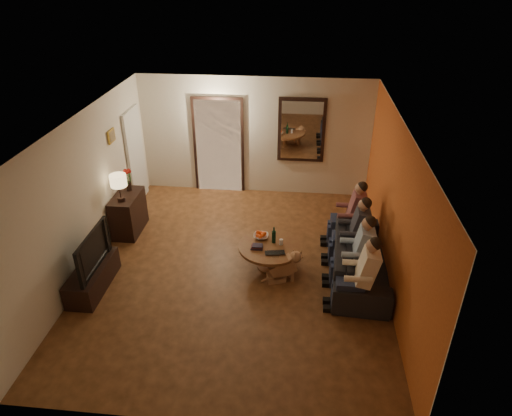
# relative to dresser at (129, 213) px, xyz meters

# --- Properties ---
(floor) EXTENTS (5.00, 6.00, 0.01)m
(floor) POSITION_rel_dresser_xyz_m (2.25, -1.01, -0.39)
(floor) COLOR #492A13
(floor) RESTS_ON ground
(ceiling) EXTENTS (5.00, 6.00, 0.01)m
(ceiling) POSITION_rel_dresser_xyz_m (2.25, -1.01, 2.21)
(ceiling) COLOR white
(ceiling) RESTS_ON back_wall
(back_wall) EXTENTS (5.00, 0.02, 2.60)m
(back_wall) POSITION_rel_dresser_xyz_m (2.25, 1.99, 0.91)
(back_wall) COLOR beige
(back_wall) RESTS_ON floor
(front_wall) EXTENTS (5.00, 0.02, 2.60)m
(front_wall) POSITION_rel_dresser_xyz_m (2.25, -4.01, 0.91)
(front_wall) COLOR beige
(front_wall) RESTS_ON floor
(left_wall) EXTENTS (0.02, 6.00, 2.60)m
(left_wall) POSITION_rel_dresser_xyz_m (-0.25, -1.01, 0.91)
(left_wall) COLOR beige
(left_wall) RESTS_ON floor
(right_wall) EXTENTS (0.02, 6.00, 2.60)m
(right_wall) POSITION_rel_dresser_xyz_m (4.75, -1.01, 0.91)
(right_wall) COLOR beige
(right_wall) RESTS_ON floor
(orange_accent) EXTENTS (0.01, 6.00, 2.60)m
(orange_accent) POSITION_rel_dresser_xyz_m (4.74, -1.01, 0.91)
(orange_accent) COLOR #BA511F
(orange_accent) RESTS_ON right_wall
(kitchen_doorway) EXTENTS (1.00, 0.06, 2.10)m
(kitchen_doorway) POSITION_rel_dresser_xyz_m (1.45, 1.97, 0.66)
(kitchen_doorway) COLOR #FFE0A5
(kitchen_doorway) RESTS_ON floor
(door_trim) EXTENTS (1.12, 0.04, 2.22)m
(door_trim) POSITION_rel_dresser_xyz_m (1.45, 1.96, 0.66)
(door_trim) COLOR black
(door_trim) RESTS_ON floor
(fridge_glimpse) EXTENTS (0.45, 0.03, 1.70)m
(fridge_glimpse) POSITION_rel_dresser_xyz_m (1.70, 1.97, 0.51)
(fridge_glimpse) COLOR silver
(fridge_glimpse) RESTS_ON floor
(mirror_frame) EXTENTS (1.00, 0.05, 1.40)m
(mirror_frame) POSITION_rel_dresser_xyz_m (3.25, 1.95, 1.11)
(mirror_frame) COLOR black
(mirror_frame) RESTS_ON back_wall
(mirror_glass) EXTENTS (0.86, 0.02, 1.26)m
(mirror_glass) POSITION_rel_dresser_xyz_m (3.25, 1.92, 1.11)
(mirror_glass) COLOR white
(mirror_glass) RESTS_ON back_wall
(white_door) EXTENTS (0.06, 0.85, 2.04)m
(white_door) POSITION_rel_dresser_xyz_m (-0.21, 1.29, 0.63)
(white_door) COLOR white
(white_door) RESTS_ON floor
(framed_art) EXTENTS (0.03, 0.28, 0.24)m
(framed_art) POSITION_rel_dresser_xyz_m (-0.22, 0.29, 1.46)
(framed_art) COLOR #B28C33
(framed_art) RESTS_ON left_wall
(art_canvas) EXTENTS (0.01, 0.22, 0.18)m
(art_canvas) POSITION_rel_dresser_xyz_m (-0.21, 0.29, 1.46)
(art_canvas) COLOR brown
(art_canvas) RESTS_ON left_wall
(dresser) EXTENTS (0.45, 0.88, 0.78)m
(dresser) POSITION_rel_dresser_xyz_m (0.00, 0.00, 0.00)
(dresser) COLOR black
(dresser) RESTS_ON floor
(table_lamp) EXTENTS (0.30, 0.30, 0.54)m
(table_lamp) POSITION_rel_dresser_xyz_m (0.00, -0.22, 0.66)
(table_lamp) COLOR beige
(table_lamp) RESTS_ON dresser
(flower_vase) EXTENTS (0.14, 0.14, 0.44)m
(flower_vase) POSITION_rel_dresser_xyz_m (0.00, 0.22, 0.61)
(flower_vase) COLOR #AC1B12
(flower_vase) RESTS_ON dresser
(tv_stand) EXTENTS (0.45, 1.21, 0.40)m
(tv_stand) POSITION_rel_dresser_xyz_m (0.00, -1.76, -0.19)
(tv_stand) COLOR black
(tv_stand) RESTS_ON floor
(tv) EXTENTS (1.10, 0.14, 0.64)m
(tv) POSITION_rel_dresser_xyz_m (0.00, -1.76, 0.33)
(tv) COLOR black
(tv) RESTS_ON tv_stand
(sofa) EXTENTS (2.32, 1.04, 0.66)m
(sofa) POSITION_rel_dresser_xyz_m (4.33, -0.95, -0.06)
(sofa) COLOR black
(sofa) RESTS_ON floor
(person_a) EXTENTS (0.60, 0.40, 1.20)m
(person_a) POSITION_rel_dresser_xyz_m (4.23, -1.85, 0.21)
(person_a) COLOR tan
(person_a) RESTS_ON sofa
(person_b) EXTENTS (0.60, 0.40, 1.20)m
(person_b) POSITION_rel_dresser_xyz_m (4.23, -1.25, 0.21)
(person_b) COLOR tan
(person_b) RESTS_ON sofa
(person_c) EXTENTS (0.60, 0.40, 1.20)m
(person_c) POSITION_rel_dresser_xyz_m (4.23, -0.65, 0.21)
(person_c) COLOR tan
(person_c) RESTS_ON sofa
(person_d) EXTENTS (0.60, 0.40, 1.20)m
(person_d) POSITION_rel_dresser_xyz_m (4.23, -0.05, 0.21)
(person_d) COLOR tan
(person_d) RESTS_ON sofa
(dog) EXTENTS (0.61, 0.40, 0.56)m
(dog) POSITION_rel_dresser_xyz_m (3.04, -1.26, -0.11)
(dog) COLOR #AC754F
(dog) RESTS_ON floor
(coffee_table) EXTENTS (1.35, 1.35, 0.45)m
(coffee_table) POSITION_rel_dresser_xyz_m (2.81, -0.92, -0.16)
(coffee_table) COLOR brown
(coffee_table) RESTS_ON floor
(bowl) EXTENTS (0.26, 0.26, 0.06)m
(bowl) POSITION_rel_dresser_xyz_m (2.63, -0.70, 0.09)
(bowl) COLOR white
(bowl) RESTS_ON coffee_table
(oranges) EXTENTS (0.20, 0.20, 0.08)m
(oranges) POSITION_rel_dresser_xyz_m (2.63, -0.70, 0.16)
(oranges) COLOR #F54E14
(oranges) RESTS_ON bowl
(wine_bottle) EXTENTS (0.07, 0.07, 0.31)m
(wine_bottle) POSITION_rel_dresser_xyz_m (2.86, -0.82, 0.22)
(wine_bottle) COLOR black
(wine_bottle) RESTS_ON coffee_table
(wine_glass) EXTENTS (0.06, 0.06, 0.10)m
(wine_glass) POSITION_rel_dresser_xyz_m (2.99, -0.87, 0.11)
(wine_glass) COLOR silver
(wine_glass) RESTS_ON coffee_table
(book_stack) EXTENTS (0.20, 0.15, 0.07)m
(book_stack) POSITION_rel_dresser_xyz_m (2.59, -1.02, 0.10)
(book_stack) COLOR black
(book_stack) RESTS_ON coffee_table
(laptop) EXTENTS (0.36, 0.26, 0.03)m
(laptop) POSITION_rel_dresser_xyz_m (2.91, -1.20, 0.07)
(laptop) COLOR black
(laptop) RESTS_ON coffee_table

